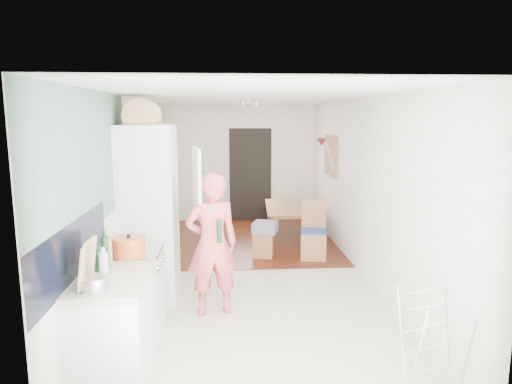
{
  "coord_description": "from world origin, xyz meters",
  "views": [
    {
      "loc": [
        -0.33,
        -6.26,
        2.25
      ],
      "look_at": [
        0.1,
        0.2,
        1.17
      ],
      "focal_mm": 32.0,
      "sensor_mm": 36.0,
      "label": 1
    }
  ],
  "objects": [
    {
      "name": "room_shell",
      "position": [
        0.0,
        0.0,
        1.25
      ],
      "size": [
        3.2,
        7.0,
        2.5
      ],
      "primitive_type": null,
      "color": "white",
      "rests_on": "ground"
    },
    {
      "name": "floor",
      "position": [
        0.0,
        0.0,
        0.0
      ],
      "size": [
        3.2,
        7.0,
        0.01
      ],
      "primitive_type": "cube",
      "color": "#BFB6A3",
      "rests_on": "ground"
    },
    {
      "name": "wood_floor_overlay",
      "position": [
        0.0,
        1.85,
        0.01
      ],
      "size": [
        3.2,
        3.3,
        0.01
      ],
      "primitive_type": "cube",
      "color": "#58180E",
      "rests_on": "room_shell"
    },
    {
      "name": "sage_wall_panel",
      "position": [
        -1.59,
        -2.0,
        1.85
      ],
      "size": [
        0.02,
        3.0,
        1.3
      ],
      "primitive_type": "cube",
      "color": "gray",
      "rests_on": "room_shell"
    },
    {
      "name": "tile_splashback",
      "position": [
        -1.59,
        -2.55,
        1.15
      ],
      "size": [
        0.02,
        1.9,
        0.5
      ],
      "primitive_type": "cube",
      "color": "black",
      "rests_on": "room_shell"
    },
    {
      "name": "doorway_recess",
      "position": [
        0.2,
        3.48,
        1.0
      ],
      "size": [
        0.9,
        0.04,
        2.0
      ],
      "primitive_type": "cube",
      "color": "black",
      "rests_on": "room_shell"
    },
    {
      "name": "base_cabinet",
      "position": [
        -1.3,
        -2.55,
        0.43
      ],
      "size": [
        0.6,
        0.9,
        0.86
      ],
      "primitive_type": "cube",
      "color": "silver",
      "rests_on": "room_shell"
    },
    {
      "name": "worktop",
      "position": [
        -1.3,
        -2.55,
        0.89
      ],
      "size": [
        0.62,
        0.92,
        0.06
      ],
      "primitive_type": "cube",
      "color": "beige",
      "rests_on": "room_shell"
    },
    {
      "name": "range_cooker",
      "position": [
        -1.3,
        -1.8,
        0.44
      ],
      "size": [
        0.6,
        0.6,
        0.88
      ],
      "primitive_type": "cube",
      "color": "silver",
      "rests_on": "room_shell"
    },
    {
      "name": "cooker_top",
      "position": [
        -1.3,
        -1.8,
        0.9
      ],
      "size": [
        0.6,
        0.6,
        0.04
      ],
      "primitive_type": "cube",
      "color": "#BBBBBD",
      "rests_on": "room_shell"
    },
    {
      "name": "fridge_housing",
      "position": [
        -1.27,
        -0.78,
        1.07
      ],
      "size": [
        0.66,
        0.66,
        2.15
      ],
      "primitive_type": "cube",
      "color": "silver",
      "rests_on": "room_shell"
    },
    {
      "name": "fridge_door",
      "position": [
        -0.66,
        -1.08,
        1.55
      ],
      "size": [
        0.14,
        0.56,
        0.7
      ],
      "primitive_type": "cube",
      "rotation": [
        0.0,
        0.0,
        -1.4
      ],
      "color": "silver",
      "rests_on": "room_shell"
    },
    {
      "name": "fridge_interior",
      "position": [
        -0.96,
        -0.78,
        1.55
      ],
      "size": [
        0.02,
        0.52,
        0.66
      ],
      "primitive_type": "cube",
      "color": "white",
      "rests_on": "room_shell"
    },
    {
      "name": "pinboard",
      "position": [
        1.58,
        1.9,
        1.55
      ],
      "size": [
        0.03,
        0.9,
        0.7
      ],
      "primitive_type": "cube",
      "color": "tan",
      "rests_on": "room_shell"
    },
    {
      "name": "pinboard_frame",
      "position": [
        1.57,
        1.9,
        1.55
      ],
      "size": [
        0.0,
        0.94,
        0.74
      ],
      "primitive_type": "cube",
      "color": "#B06B44",
      "rests_on": "room_shell"
    },
    {
      "name": "wall_sconce",
      "position": [
        1.54,
        2.55,
        1.75
      ],
      "size": [
        0.18,
        0.18,
        0.16
      ],
      "primitive_type": "cone",
      "color": "maroon",
      "rests_on": "room_shell"
    },
    {
      "name": "person",
      "position": [
        -0.49,
        -1.25,
        0.97
      ],
      "size": [
        0.79,
        0.6,
        1.94
      ],
      "primitive_type": "imported",
      "rotation": [
        0.0,
        0.0,
        3.35
      ],
      "color": "#EF5C61",
      "rests_on": "floor"
    },
    {
      "name": "dining_table",
      "position": [
        0.91,
        2.12,
        0.24
      ],
      "size": [
        0.84,
        1.41,
        0.48
      ],
      "primitive_type": "imported",
      "rotation": [
        0.0,
        0.0,
        1.51
      ],
      "color": "#B06B44",
      "rests_on": "floor"
    },
    {
      "name": "dining_chair",
      "position": [
        1.05,
        0.68,
        0.47
      ],
      "size": [
        0.45,
        0.45,
        0.93
      ],
      "primitive_type": null,
      "rotation": [
        0.0,
        0.0,
        -0.18
      ],
      "color": "#B06B44",
      "rests_on": "floor"
    },
    {
      "name": "stool",
      "position": [
        0.26,
        0.83,
        0.21
      ],
      "size": [
        0.37,
        0.37,
        0.41
      ],
      "primitive_type": null,
      "rotation": [
        0.0,
        0.0,
        -0.2
      ],
      "color": "#B06B44",
      "rests_on": "floor"
    },
    {
      "name": "grey_drape",
      "position": [
        0.29,
        0.82,
        0.5
      ],
      "size": [
        0.46,
        0.46,
        0.17
      ],
      "primitive_type": "cube",
      "rotation": [
        0.0,
        0.0,
        -0.29
      ],
      "color": "gray",
      "rests_on": "stool"
    },
    {
      "name": "drying_rack",
      "position": [
        1.38,
        -2.83,
        0.4
      ],
      "size": [
        0.5,
        0.47,
        0.81
      ],
      "primitive_type": null,
      "rotation": [
        0.0,
        0.0,
        0.28
      ],
      "color": "silver",
      "rests_on": "floor"
    },
    {
      "name": "bread_bin",
      "position": [
        -1.29,
        -0.83,
        2.26
      ],
      "size": [
        0.49,
        0.47,
        0.22
      ],
      "primitive_type": null,
      "rotation": [
        0.0,
        0.0,
        0.21
      ],
      "color": "tan",
      "rests_on": "fridge_housing"
    },
    {
      "name": "red_casserole",
      "position": [
        -1.27,
        -1.96,
        1.01
      ],
      "size": [
        0.34,
        0.34,
        0.19
      ],
      "primitive_type": "cylinder",
      "rotation": [
        0.0,
        0.0,
        -0.05
      ],
      "color": "#D25028",
      "rests_on": "cooker_top"
    },
    {
      "name": "steel_pan",
      "position": [
        -1.36,
        -2.82,
        0.97
      ],
      "size": [
        0.24,
        0.24,
        0.11
      ],
      "primitive_type": "cylinder",
      "rotation": [
        0.0,
        0.0,
        0.12
      ],
      "color": "#BBBBBD",
      "rests_on": "worktop"
    },
    {
      "name": "held_bottle",
      "position": [
        -0.41,
        -1.43,
        1.02
      ],
      "size": [
        0.06,
        0.06,
        0.26
      ],
      "primitive_type": "cylinder",
      "color": "#143C1C",
      "rests_on": "person"
    },
    {
      "name": "bottle_a",
      "position": [
        -1.4,
        -2.29,
        1.06
      ],
      "size": [
        0.08,
        0.08,
        0.28
      ],
      "primitive_type": "cylinder",
      "rotation": [
        0.0,
        0.0,
        0.26
      ],
      "color": "#143C1C",
      "rests_on": "worktop"
    },
    {
      "name": "bottle_b",
      "position": [
        -1.45,
        -2.45,
        1.05
      ],
      "size": [
        0.06,
        0.06,
        0.26
      ],
      "primitive_type": "cylinder",
      "rotation": [
        0.0,
        0.0,
        -0.05
      ],
      "color": "#143C1C",
      "rests_on": "worktop"
    },
    {
      "name": "bottle_c",
      "position": [
        -1.37,
        -2.49,
        1.02
      ],
      "size": [
        0.1,
        0.1,
        0.2
      ],
      "primitive_type": "cylinder",
      "rotation": [
        0.0,
        0.0,
        -0.23
      ],
      "color": "beige",
      "rests_on": "worktop"
    },
    {
      "name": "pepper_mill_front",
      "position": [
        -1.42,
        -2.16,
        1.04
      ],
      "size": [
        0.07,
        0.07,
        0.25
      ],
      "primitive_type": "cylinder",
      "rotation": [
        0.0,
        0.0,
        -0.07
      ],
      "color": "tan",
      "rests_on": "worktop"
    },
    {
      "name": "pepper_mill_back",
      "position": [
        -1.45,
        -2.04,
        1.03
      ],
      "size": [
        0.08,
        0.08,
        0.23
      ],
      "primitive_type": "cylinder",
      "rotation": [
        0.0,
        0.0,
        -0.32
      ],
      "color": "tan",
      "rests_on": "worktop"
    },
    {
      "name": "chopping_boards",
      "position": [
        -1.42,
        -2.75,
        1.11
      ],
      "size": [
        0.07,
        0.28,
        0.38
      ],
      "primitive_type": null,
      "rotation": [
        0.0,
        0.0,
        0.09
      ],
      "color": "tan",
      "rests_on": "worktop"
    }
  ]
}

